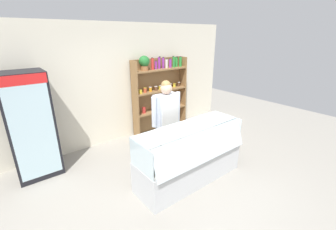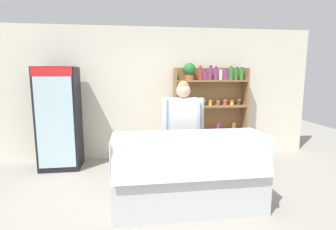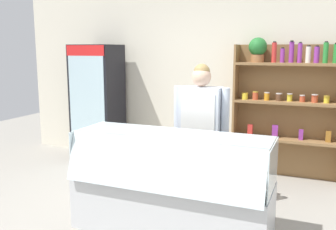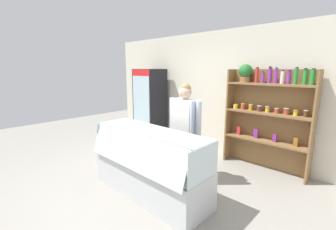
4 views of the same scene
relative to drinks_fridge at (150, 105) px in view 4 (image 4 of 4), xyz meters
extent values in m
plane|color=gray|center=(1.81, -1.86, -0.94)|extent=(12.00, 12.00, 0.00)
cube|color=silver|center=(1.81, 0.48, 0.41)|extent=(6.80, 0.10, 2.70)
cube|color=black|center=(0.00, 0.01, 0.00)|extent=(0.71, 0.60, 1.89)
cube|color=silver|center=(0.00, -0.30, 0.00)|extent=(0.63, 0.01, 1.69)
cube|color=red|center=(0.00, -0.30, 0.85)|extent=(0.67, 0.01, 0.16)
cylinder|color=#9E6623|center=(-0.22, -0.23, -0.62)|extent=(0.05, 0.05, 0.16)
cylinder|color=orange|center=(-0.07, -0.23, -0.59)|extent=(0.06, 0.06, 0.20)
cylinder|color=#9E6623|center=(0.07, -0.23, -0.60)|extent=(0.07, 0.07, 0.19)
cylinder|color=#3356B2|center=(0.22, -0.23, -0.59)|extent=(0.05, 0.05, 0.21)
cylinder|color=#9E6623|center=(-0.22, -0.23, -0.12)|extent=(0.05, 0.05, 0.16)
cylinder|color=silver|center=(-0.07, -0.23, -0.11)|extent=(0.06, 0.06, 0.18)
cylinder|color=purple|center=(0.07, -0.23, -0.12)|extent=(0.05, 0.05, 0.16)
cylinder|color=#2D8C38|center=(0.22, -0.23, -0.09)|extent=(0.06, 0.06, 0.21)
cylinder|color=#2D8C38|center=(-0.22, -0.23, 0.38)|extent=(0.06, 0.06, 0.16)
cylinder|color=#9E6623|center=(-0.07, -0.23, 0.40)|extent=(0.06, 0.06, 0.21)
cylinder|color=#2D8C38|center=(0.07, -0.23, 0.37)|extent=(0.05, 0.05, 0.15)
cylinder|color=silver|center=(0.22, -0.23, 0.37)|extent=(0.06, 0.06, 0.14)
cube|color=olive|center=(2.97, 0.36, 0.00)|extent=(1.53, 0.02, 1.88)
cube|color=olive|center=(2.21, 0.22, 0.00)|extent=(0.03, 0.28, 1.88)
cube|color=olive|center=(3.72, 0.22, 0.00)|extent=(0.03, 0.28, 1.88)
cube|color=olive|center=(2.97, 0.22, -0.38)|extent=(1.47, 0.28, 0.04)
cube|color=olive|center=(2.97, 0.22, 0.15)|extent=(1.47, 0.28, 0.04)
cube|color=olive|center=(2.97, 0.22, 0.67)|extent=(1.47, 0.28, 0.04)
cylinder|color=#996038|center=(2.50, 0.22, 0.75)|extent=(0.18, 0.18, 0.11)
sphere|color=#246E2D|center=(2.50, 0.22, 0.91)|extent=(0.25, 0.25, 0.25)
cylinder|color=red|center=(2.73, 0.21, 0.83)|extent=(0.07, 0.07, 0.27)
cylinder|color=black|center=(2.73, 0.22, 0.97)|extent=(0.04, 0.04, 0.02)
cylinder|color=purple|center=(2.84, 0.22, 0.79)|extent=(0.06, 0.06, 0.19)
cylinder|color=black|center=(2.84, 0.22, 0.89)|extent=(0.04, 0.04, 0.02)
cylinder|color=purple|center=(2.95, 0.24, 0.83)|extent=(0.07, 0.07, 0.28)
cylinder|color=black|center=(2.95, 0.22, 0.98)|extent=(0.04, 0.04, 0.02)
cylinder|color=purple|center=(3.06, 0.22, 0.82)|extent=(0.06, 0.06, 0.26)
cylinder|color=black|center=(3.06, 0.22, 0.96)|extent=(0.04, 0.04, 0.02)
cylinder|color=silver|center=(3.17, 0.23, 0.80)|extent=(0.07, 0.07, 0.21)
cylinder|color=black|center=(3.17, 0.22, 0.92)|extent=(0.05, 0.05, 0.02)
cylinder|color=purple|center=(3.27, 0.21, 0.80)|extent=(0.07, 0.07, 0.21)
cylinder|color=black|center=(3.27, 0.22, 0.91)|extent=(0.04, 0.04, 0.02)
cylinder|color=#2D8C38|center=(3.38, 0.19, 0.83)|extent=(0.06, 0.06, 0.27)
cylinder|color=black|center=(3.38, 0.22, 0.97)|extent=(0.04, 0.04, 0.02)
cylinder|color=#2D8C38|center=(3.51, 0.24, 0.82)|extent=(0.07, 0.07, 0.25)
cylinder|color=black|center=(3.51, 0.22, 0.95)|extent=(0.05, 0.05, 0.02)
cylinder|color=#2D8C38|center=(3.62, 0.21, 0.81)|extent=(0.08, 0.08, 0.24)
cylinder|color=black|center=(3.62, 0.22, 0.94)|extent=(0.05, 0.05, 0.02)
cylinder|color=yellow|center=(2.35, 0.20, 0.21)|extent=(0.09, 0.09, 0.08)
cylinder|color=gold|center=(2.35, 0.22, 0.25)|extent=(0.09, 0.09, 0.01)
cylinder|color=#BF4C2D|center=(2.50, 0.21, 0.22)|extent=(0.08, 0.08, 0.10)
cylinder|color=gold|center=(2.50, 0.22, 0.28)|extent=(0.08, 0.08, 0.01)
cylinder|color=orange|center=(2.66, 0.22, 0.22)|extent=(0.07, 0.07, 0.10)
cylinder|color=silver|center=(2.66, 0.22, 0.27)|extent=(0.07, 0.07, 0.01)
cylinder|color=brown|center=(2.82, 0.21, 0.21)|extent=(0.08, 0.08, 0.10)
cylinder|color=silver|center=(2.82, 0.22, 0.27)|extent=(0.09, 0.09, 0.01)
cylinder|color=yellow|center=(2.96, 0.23, 0.21)|extent=(0.07, 0.07, 0.10)
cylinder|color=silver|center=(2.96, 0.22, 0.27)|extent=(0.07, 0.07, 0.01)
cylinder|color=#BF4C2D|center=(3.13, 0.22, 0.21)|extent=(0.07, 0.07, 0.08)
cylinder|color=silver|center=(3.13, 0.22, 0.25)|extent=(0.07, 0.07, 0.01)
cylinder|color=#BF4C2D|center=(3.28, 0.23, 0.22)|extent=(0.08, 0.08, 0.10)
cylinder|color=silver|center=(3.28, 0.22, 0.27)|extent=(0.08, 0.08, 0.01)
cylinder|color=yellow|center=(3.43, 0.23, 0.21)|extent=(0.07, 0.07, 0.09)
cylinder|color=gold|center=(3.43, 0.22, 0.26)|extent=(0.07, 0.07, 0.01)
cylinder|color=brown|center=(3.58, 0.23, 0.22)|extent=(0.07, 0.07, 0.10)
cylinder|color=silver|center=(3.58, 0.22, 0.27)|extent=(0.07, 0.07, 0.01)
cube|color=red|center=(2.44, 0.22, -0.28)|extent=(0.07, 0.05, 0.16)
cube|color=purple|center=(2.79, 0.22, -0.27)|extent=(0.08, 0.04, 0.18)
cube|color=purple|center=(3.14, 0.22, -0.29)|extent=(0.06, 0.04, 0.14)
cube|color=#9E6623|center=(3.49, 0.22, -0.29)|extent=(0.07, 0.04, 0.15)
cube|color=silver|center=(2.05, -1.85, -0.67)|extent=(1.96, 0.66, 0.55)
cube|color=white|center=(2.05, -1.85, -0.37)|extent=(1.90, 0.60, 0.03)
cube|color=silver|center=(2.05, -2.16, -0.17)|extent=(1.92, 0.16, 0.47)
cube|color=silver|center=(2.05, -1.80, 0.06)|extent=(1.92, 0.50, 0.01)
cube|color=silver|center=(1.08, -1.85, -0.17)|extent=(0.01, 0.62, 0.45)
cube|color=silver|center=(3.02, -1.85, -0.17)|extent=(0.01, 0.62, 0.45)
cube|color=beige|center=(1.26, -1.78, -0.33)|extent=(0.16, 0.13, 0.05)
cube|color=white|center=(1.26, -1.97, -0.33)|extent=(0.05, 0.03, 0.02)
cube|color=beige|center=(1.52, -1.78, -0.33)|extent=(0.16, 0.13, 0.06)
cube|color=white|center=(1.52, -1.97, -0.33)|extent=(0.05, 0.03, 0.02)
cube|color=tan|center=(1.78, -1.78, -0.33)|extent=(0.16, 0.14, 0.05)
cube|color=white|center=(1.78, -1.97, -0.33)|extent=(0.05, 0.03, 0.02)
cube|color=tan|center=(2.05, -1.78, -0.33)|extent=(0.16, 0.13, 0.06)
cube|color=white|center=(2.05, -1.97, -0.33)|extent=(0.05, 0.03, 0.02)
cube|color=tan|center=(2.31, -1.78, -0.33)|extent=(0.17, 0.13, 0.05)
cube|color=white|center=(2.31, -1.97, -0.33)|extent=(0.05, 0.03, 0.02)
cube|color=tan|center=(2.57, -1.78, -0.34)|extent=(0.17, 0.14, 0.04)
cube|color=white|center=(2.57, -1.97, -0.33)|extent=(0.05, 0.03, 0.02)
cube|color=tan|center=(2.84, -1.78, -0.33)|extent=(0.17, 0.14, 0.05)
cube|color=white|center=(2.84, -1.97, -0.33)|extent=(0.05, 0.03, 0.02)
cylinder|color=tan|center=(1.25, -1.95, -0.29)|extent=(0.16, 0.15, 0.14)
cylinder|color=#A35B4C|center=(1.47, -1.95, -0.29)|extent=(0.17, 0.16, 0.14)
cylinder|color=#C1706B|center=(1.69, -1.95, -0.29)|extent=(0.19, 0.17, 0.14)
cylinder|color=white|center=(2.54, -1.93, -0.24)|extent=(0.07, 0.07, 0.23)
cylinder|color=white|center=(2.64, -1.93, -0.25)|extent=(0.07, 0.07, 0.22)
cylinder|color=#4C4233|center=(2.01, -1.12, -0.56)|extent=(0.13, 0.13, 0.77)
cylinder|color=#4C4233|center=(2.22, -1.12, -0.56)|extent=(0.13, 0.13, 0.77)
cube|color=silver|center=(2.11, -1.12, 0.14)|extent=(0.47, 0.24, 0.63)
cube|color=white|center=(2.11, -1.24, -0.20)|extent=(0.39, 0.01, 1.18)
cylinder|color=silver|center=(1.83, -1.12, 0.17)|extent=(0.09, 0.09, 0.57)
cylinder|color=silver|center=(2.40, -1.12, 0.17)|extent=(0.09, 0.09, 0.57)
sphere|color=#D8AD8E|center=(2.11, -1.12, 0.57)|extent=(0.22, 0.22, 0.22)
sphere|color=#997A47|center=(2.11, -1.11, 0.62)|extent=(0.18, 0.18, 0.18)
camera|label=1|loc=(-0.36, -4.29, 1.51)|focal=24.00mm
camera|label=2|loc=(1.33, -5.02, 0.83)|focal=28.00mm
camera|label=3|loc=(3.38, -5.13, 0.87)|focal=40.00mm
camera|label=4|loc=(4.43, -3.95, 0.94)|focal=24.00mm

